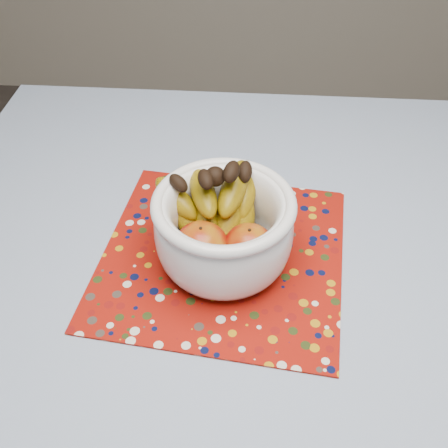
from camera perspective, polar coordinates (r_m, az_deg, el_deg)
name	(u,v)px	position (r m, az deg, el deg)	size (l,w,h in m)	color
table	(274,334)	(0.92, 5.41, -11.83)	(1.20, 1.20, 0.75)	brown
tablecloth	(277,304)	(0.85, 5.77, -8.71)	(1.32, 1.32, 0.01)	slate
placemat	(223,255)	(0.91, -0.16, -3.36)	(0.41, 0.41, 0.00)	maroon
fruit_bowl	(219,221)	(0.85, -0.54, 0.30)	(0.26, 0.24, 0.18)	white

